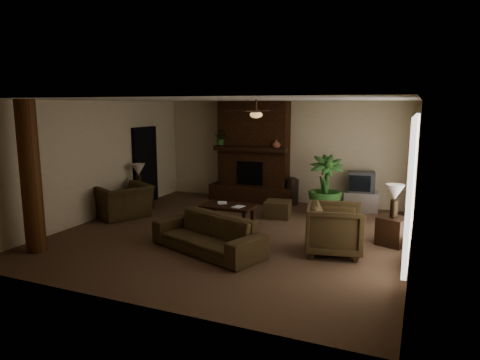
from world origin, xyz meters
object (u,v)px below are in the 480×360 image
at_px(sofa, 208,228).
at_px(ottoman, 278,209).
at_px(floor_plant, 325,199).
at_px(side_table_left, 140,199).
at_px(side_table_right, 393,231).
at_px(log_column, 31,177).
at_px(lamp_right, 395,195).
at_px(armchair_right, 335,227).
at_px(armchair_left, 122,196).
at_px(tv_stand, 361,201).
at_px(floor_vase, 292,189).
at_px(coffee_table, 228,207).
at_px(lamp_left, 138,171).

height_order(sofa, ottoman, sofa).
height_order(sofa, floor_plant, sofa).
xyz_separation_m(side_table_left, side_table_right, (6.30, -0.53, 0.00)).
relative_size(log_column, lamp_right, 4.31).
height_order(armchair_right, ottoman, armchair_right).
xyz_separation_m(sofa, armchair_left, (-3.04, 1.41, 0.09)).
height_order(tv_stand, floor_vase, floor_vase).
distance_m(sofa, side_table_right, 3.60).
bearing_deg(floor_vase, armchair_left, -139.68).
relative_size(armchair_right, lamp_right, 1.56).
bearing_deg(tv_stand, floor_vase, 172.52).
height_order(side_table_left, lamp_right, lamp_right).
distance_m(tv_stand, floor_plant, 1.13).
relative_size(log_column, tv_stand, 3.29).
bearing_deg(floor_vase, armchair_right, -62.56).
xyz_separation_m(log_column, coffee_table, (2.51, 3.15, -1.03)).
height_order(coffee_table, lamp_right, lamp_right).
height_order(sofa, floor_vase, sofa).
height_order(log_column, side_table_left, log_column).
bearing_deg(side_table_right, side_table_left, 175.20).
bearing_deg(floor_vase, floor_plant, -37.43).
xyz_separation_m(sofa, lamp_left, (-3.16, 2.24, 0.56)).
xyz_separation_m(armchair_left, armchair_right, (5.24, -0.61, -0.02)).
bearing_deg(side_table_left, lamp_right, -4.92).
height_order(sofa, lamp_left, lamp_left).
bearing_deg(ottoman, lamp_left, -170.12).
bearing_deg(sofa, ottoman, 101.55).
distance_m(log_column, sofa, 3.35).
bearing_deg(ottoman, side_table_left, -170.60).
distance_m(log_column, coffee_table, 4.16).
distance_m(armchair_right, floor_plant, 2.80).
relative_size(sofa, tv_stand, 2.67).
height_order(tv_stand, lamp_right, lamp_right).
bearing_deg(lamp_right, tv_stand, 110.10).
height_order(coffee_table, floor_plant, floor_plant).
bearing_deg(side_table_right, sofa, -150.97).
distance_m(sofa, coffee_table, 1.96).
bearing_deg(tv_stand, side_table_right, -77.28).
relative_size(armchair_left, coffee_table, 1.01).
bearing_deg(ottoman, tv_stand, 39.15).
bearing_deg(side_table_left, floor_vase, 29.93).
xyz_separation_m(armchair_left, side_table_left, (-0.12, 0.86, -0.25)).
xyz_separation_m(armchair_right, ottoman, (-1.77, 2.07, -0.31)).
distance_m(armchair_right, coffee_table, 2.88).
distance_m(armchair_right, side_table_left, 5.56).
xyz_separation_m(coffee_table, side_table_right, (3.59, -0.16, -0.10)).
relative_size(coffee_table, floor_vase, 1.56).
xyz_separation_m(armchair_right, floor_vase, (-1.82, 3.51, -0.07)).
xyz_separation_m(log_column, side_table_left, (-0.20, 3.52, -1.12)).
height_order(floor_plant, lamp_left, lamp_left).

